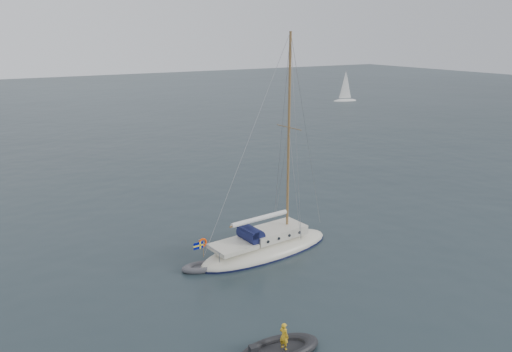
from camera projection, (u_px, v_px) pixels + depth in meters
ground at (261, 252)px, 33.04m from camera, size 300.00×300.00×0.00m
sailboat at (266, 237)px, 32.71m from camera, size 10.35×3.10×14.74m
dinghy at (203, 267)px, 30.56m from camera, size 2.71×1.23×0.39m
rib at (280, 349)px, 22.54m from camera, size 3.90×1.77×1.52m
distant_yacht_b at (345, 87)px, 104.92m from camera, size 5.35×2.85×7.09m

